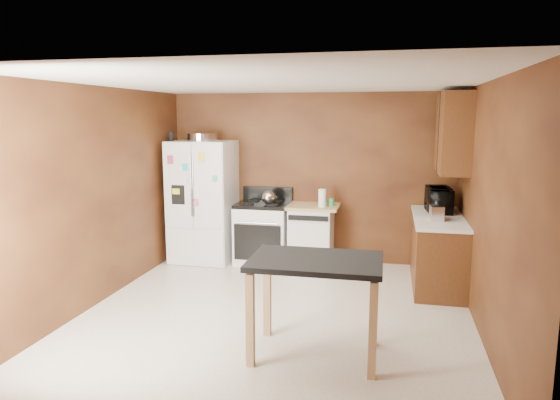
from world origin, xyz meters
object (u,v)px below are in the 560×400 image
(paper_towel, at_px, (322,198))
(gas_range, at_px, (263,232))
(roasting_pan, at_px, (202,137))
(green_canister, at_px, (331,202))
(dishwasher, at_px, (311,235))
(pen_cup, at_px, (171,136))
(microwave, at_px, (439,201))
(kettle, at_px, (268,197))
(toaster, at_px, (437,213))
(refrigerator, at_px, (203,201))
(island, at_px, (316,274))

(paper_towel, height_order, gas_range, paper_towel)
(roasting_pan, height_order, green_canister, roasting_pan)
(dishwasher, bearing_deg, gas_range, -178.06)
(roasting_pan, xyz_separation_m, paper_towel, (1.81, -0.08, -0.84))
(pen_cup, height_order, microwave, pen_cup)
(pen_cup, height_order, kettle, pen_cup)
(toaster, bearing_deg, roasting_pan, 164.82)
(microwave, bearing_deg, refrigerator, 83.09)
(kettle, distance_m, microwave, 2.35)
(roasting_pan, xyz_separation_m, refrigerator, (0.01, -0.06, -0.95))
(paper_towel, height_order, microwave, microwave)
(pen_cup, xyz_separation_m, refrigerator, (0.44, 0.08, -0.97))
(pen_cup, bearing_deg, microwave, -0.41)
(paper_towel, distance_m, refrigerator, 1.80)
(pen_cup, bearing_deg, roasting_pan, 18.15)
(kettle, bearing_deg, green_canister, 8.51)
(pen_cup, height_order, refrigerator, pen_cup)
(pen_cup, relative_size, microwave, 0.25)
(dishwasher, bearing_deg, paper_towel, -30.67)
(dishwasher, distance_m, island, 2.83)
(toaster, xyz_separation_m, dishwasher, (-1.67, 0.74, -0.54))
(green_canister, height_order, gas_range, gas_range)
(paper_towel, xyz_separation_m, green_canister, (0.11, 0.12, -0.07))
(kettle, relative_size, island, 0.17)
(microwave, distance_m, gas_range, 2.53)
(refrigerator, relative_size, dishwasher, 2.02)
(kettle, xyz_separation_m, gas_range, (-0.10, 0.08, -0.54))
(roasting_pan, distance_m, gas_range, 1.67)
(toaster, xyz_separation_m, microwave, (0.07, 0.55, 0.06))
(kettle, bearing_deg, toaster, -15.40)
(refrigerator, relative_size, island, 1.53)
(microwave, height_order, dishwasher, microwave)
(kettle, bearing_deg, pen_cup, -177.84)
(kettle, xyz_separation_m, island, (1.10, -2.66, -0.24))
(island, bearing_deg, roasting_pan, 127.65)
(pen_cup, height_order, dishwasher, pen_cup)
(dishwasher, bearing_deg, pen_cup, -175.49)
(green_canister, xyz_separation_m, island, (0.21, -2.80, -0.18))
(refrigerator, bearing_deg, dishwasher, 2.99)
(microwave, distance_m, island, 2.89)
(dishwasher, bearing_deg, microwave, -6.28)
(island, bearing_deg, green_canister, 94.19)
(paper_towel, relative_size, green_canister, 2.30)
(refrigerator, bearing_deg, toaster, -11.19)
(roasting_pan, distance_m, microwave, 3.48)
(paper_towel, distance_m, toaster, 1.63)
(paper_towel, bearing_deg, roasting_pan, 177.58)
(paper_towel, relative_size, microwave, 0.47)
(paper_towel, distance_m, island, 2.70)
(roasting_pan, bearing_deg, refrigerator, -78.72)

